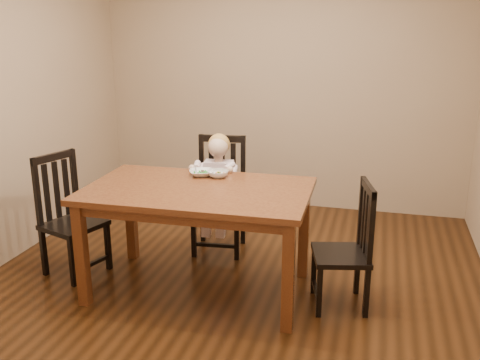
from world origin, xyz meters
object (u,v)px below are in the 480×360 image
(dining_table, at_px, (198,200))
(bowl_peas, at_px, (201,173))
(chair_child, at_px, (220,197))
(bowl_veg, at_px, (218,174))
(chair_left, at_px, (69,217))
(chair_right, at_px, (348,248))
(toddler, at_px, (219,182))

(dining_table, distance_m, bowl_peas, 0.35)
(dining_table, relative_size, chair_child, 1.63)
(chair_child, height_order, bowl_peas, chair_child)
(bowl_veg, bearing_deg, chair_left, -167.03)
(chair_right, height_order, bowl_veg, chair_right)
(dining_table, xyz_separation_m, bowl_peas, (-0.08, 0.32, 0.12))
(chair_right, bearing_deg, bowl_veg, 62.29)
(chair_right, distance_m, bowl_veg, 1.16)
(chair_right, height_order, toddler, chair_right)
(toddler, height_order, bowl_veg, toddler)
(toddler, distance_m, bowl_peas, 0.49)
(dining_table, height_order, chair_left, chair_left)
(dining_table, bearing_deg, chair_child, 95.44)
(bowl_peas, bearing_deg, dining_table, -76.26)
(dining_table, height_order, bowl_peas, bowl_peas)
(toddler, bearing_deg, chair_left, 28.26)
(toddler, relative_size, bowl_veg, 3.46)
(dining_table, bearing_deg, bowl_peas, 103.74)
(chair_child, bearing_deg, chair_left, 30.28)
(bowl_peas, height_order, bowl_veg, bowl_veg)
(toddler, xyz_separation_m, bowl_veg, (0.13, -0.45, 0.21))
(chair_left, bearing_deg, toddler, 142.98)
(chair_left, relative_size, bowl_veg, 5.96)
(dining_table, bearing_deg, chair_right, 2.50)
(chair_child, xyz_separation_m, toddler, (0.01, -0.05, 0.15))
(chair_right, bearing_deg, toddler, 45.49)
(chair_child, height_order, toddler, chair_child)
(chair_left, bearing_deg, dining_table, 106.84)
(chair_child, xyz_separation_m, bowl_veg, (0.14, -0.50, 0.36))
(toddler, relative_size, bowl_peas, 3.04)
(chair_left, xyz_separation_m, chair_right, (2.24, 0.01, -0.03))
(dining_table, xyz_separation_m, chair_child, (-0.08, 0.81, -0.24))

